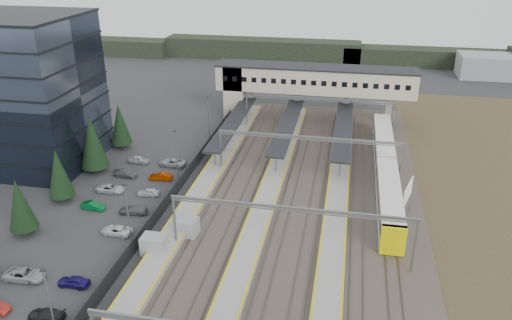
% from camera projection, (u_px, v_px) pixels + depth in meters
% --- Properties ---
extents(ground, '(220.00, 220.00, 0.00)m').
position_uv_depth(ground, '(210.00, 215.00, 68.57)').
color(ground, '#2B2B2D').
rests_on(ground, ground).
extents(office_building, '(24.30, 18.30, 24.30)m').
position_uv_depth(office_building, '(12.00, 91.00, 80.51)').
color(office_building, '#394457').
rests_on(office_building, ground).
extents(conifer_row, '(4.42, 49.82, 9.50)m').
position_uv_depth(conifer_row, '(43.00, 183.00, 66.93)').
color(conifer_row, black).
rests_on(conifer_row, ground).
extents(car_park, '(10.69, 44.69, 1.28)m').
position_uv_depth(car_park, '(101.00, 223.00, 65.54)').
color(car_park, silver).
rests_on(car_park, ground).
extents(lampposts, '(0.50, 53.25, 8.07)m').
position_uv_depth(lampposts, '(156.00, 178.00, 69.28)').
color(lampposts, slate).
rests_on(lampposts, ground).
extents(fence, '(0.08, 90.00, 2.00)m').
position_uv_depth(fence, '(176.00, 188.00, 73.75)').
color(fence, '#26282B').
rests_on(fence, ground).
extents(relay_cabin_near, '(2.94, 2.17, 2.43)m').
position_uv_depth(relay_cabin_near, '(154.00, 245.00, 59.92)').
color(relay_cabin_near, gray).
rests_on(relay_cabin_near, ground).
extents(relay_cabin_far, '(2.80, 2.40, 2.40)m').
position_uv_depth(relay_cabin_far, '(187.00, 227.00, 63.52)').
color(relay_cabin_far, gray).
rests_on(relay_cabin_far, ground).
extents(rail_corridor, '(34.00, 90.00, 0.92)m').
position_uv_depth(rail_corridor, '(282.00, 202.00, 71.30)').
color(rail_corridor, '#3D3731').
rests_on(rail_corridor, ground).
extents(canopies, '(23.10, 30.00, 3.28)m').
position_uv_depth(canopies, '(287.00, 125.00, 89.88)').
color(canopies, black).
rests_on(canopies, ground).
extents(footbridge, '(40.40, 6.40, 11.20)m').
position_uv_depth(footbridge, '(301.00, 82.00, 101.52)').
color(footbridge, '#C1B598').
rests_on(footbridge, ground).
extents(gantries, '(28.40, 62.28, 7.17)m').
position_uv_depth(gantries, '(301.00, 174.00, 66.70)').
color(gantries, slate).
rests_on(gantries, ground).
extents(train, '(2.98, 41.38, 3.75)m').
position_uv_depth(train, '(386.00, 169.00, 77.08)').
color(train, silver).
rests_on(train, ground).
extents(billboard, '(1.62, 5.14, 4.38)m').
position_uv_depth(billboard, '(408.00, 193.00, 68.33)').
color(billboard, slate).
rests_on(billboard, ground).
extents(treeline_far, '(170.00, 19.00, 7.00)m').
position_uv_depth(treeline_far, '(374.00, 56.00, 145.74)').
color(treeline_far, black).
rests_on(treeline_far, ground).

